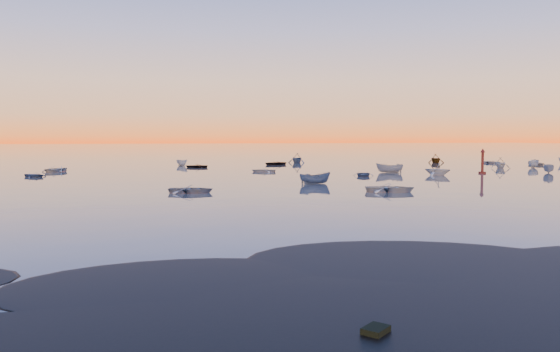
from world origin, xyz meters
name	(u,v)px	position (x,y,z in m)	size (l,w,h in m)	color
ground	(210,160)	(0.00, 100.00, 0.00)	(600.00, 600.00, 0.00)	#645C53
mud_lobes	(500,264)	(0.00, -1.00, 0.01)	(140.00, 6.00, 0.07)	black
moored_fleet	(249,174)	(0.00, 53.00, 0.00)	(124.00, 58.00, 1.20)	silver
boat_near_center	(315,184)	(3.89, 35.61, 0.00)	(3.45, 1.46, 1.20)	#3D5475
boat_near_right	(437,175)	(23.14, 44.21, 0.00)	(3.49, 1.57, 1.22)	silver
channel_marker	(482,163)	(30.83, 45.91, 1.38)	(0.99, 0.99, 3.51)	#49140F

